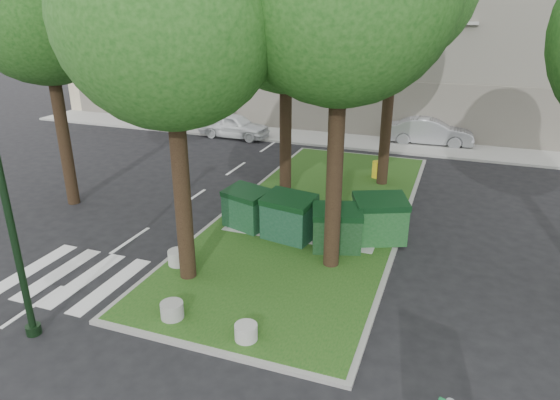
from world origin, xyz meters
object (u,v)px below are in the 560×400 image
at_px(tree_median_mid, 289,7).
at_px(dumpster_a, 247,208).
at_px(dumpster_c, 337,228).
at_px(dumpster_d, 380,219).
at_px(bollard_mid, 172,310).
at_px(car_silver, 430,131).
at_px(car_white, 234,126).
at_px(litter_bin, 377,169).
at_px(dumpster_b, 289,217).
at_px(bollard_right, 246,332).
at_px(bollard_left, 178,257).

xyz_separation_m(tree_median_mid, dumpster_a, (-0.40, -2.99, -6.21)).
distance_m(dumpster_c, dumpster_d, 1.49).
distance_m(dumpster_a, bollard_mid, 5.46).
relative_size(dumpster_d, car_silver, 0.43).
bearing_deg(car_white, tree_median_mid, -140.31).
bearing_deg(bollard_mid, dumpster_a, 94.75).
xyz_separation_m(litter_bin, car_white, (-8.89, 4.60, 0.21)).
distance_m(tree_median_mid, dumpster_b, 7.10).
xyz_separation_m(bollard_right, litter_bin, (0.74, 12.15, 0.17)).
bearing_deg(car_white, dumpster_d, -133.99).
distance_m(dumpster_b, car_silver, 14.15).
bearing_deg(dumpster_a, dumpster_d, 23.95).
relative_size(tree_median_mid, dumpster_b, 5.71).
bearing_deg(car_white, dumpster_b, -144.65).
xyz_separation_m(dumpster_b, bollard_right, (0.83, -5.22, -0.52)).
relative_size(dumpster_a, bollard_left, 2.92).
xyz_separation_m(dumpster_a, bollard_mid, (0.45, -5.42, -0.46)).
relative_size(tree_median_mid, car_silver, 2.25).
bearing_deg(dumpster_c, litter_bin, 73.07).
bearing_deg(dumpster_a, tree_median_mid, 100.35).
xyz_separation_m(dumpster_d, bollard_right, (-1.88, -6.02, -0.53)).
height_order(tree_median_mid, bollard_mid, tree_median_mid).
bearing_deg(car_silver, dumpster_b, 163.87).
relative_size(bollard_mid, car_white, 0.14).
xyz_separation_m(dumpster_b, bollard_mid, (-1.15, -5.07, -0.51)).
bearing_deg(dumpster_b, bollard_left, -120.90).
relative_size(tree_median_mid, car_white, 2.48).
relative_size(tree_median_mid, bollard_right, 19.41).
bearing_deg(bollard_mid, car_silver, 76.97).
xyz_separation_m(dumpster_b, litter_bin, (1.57, 6.93, -0.35)).
bearing_deg(bollard_left, dumpster_c, 32.47).
relative_size(dumpster_c, litter_bin, 2.40).
height_order(dumpster_b, litter_bin, dumpster_b).
bearing_deg(dumpster_d, car_silver, 64.00).
bearing_deg(car_white, dumpster_a, -149.97).
height_order(dumpster_a, dumpster_b, dumpster_b).
bearing_deg(dumpster_c, car_white, 110.09).
bearing_deg(tree_median_mid, bollard_mid, -89.66).
bearing_deg(litter_bin, bollard_right, -93.48).
bearing_deg(bollard_mid, bollard_right, -4.33).
bearing_deg(dumpster_d, bollard_left, -169.08).
bearing_deg(bollard_left, bollard_mid, -62.09).
xyz_separation_m(dumpster_a, litter_bin, (3.17, 6.58, -0.30)).
height_order(dumpster_b, dumpster_d, dumpster_d).
relative_size(dumpster_d, bollard_right, 3.73).
relative_size(dumpster_c, bollard_left, 2.93).
distance_m(car_white, car_silver, 10.77).
relative_size(tree_median_mid, dumpster_a, 5.86).
bearing_deg(bollard_left, dumpster_a, 75.66).
xyz_separation_m(bollard_mid, litter_bin, (2.72, 12.00, 0.16)).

